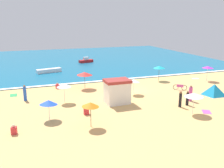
% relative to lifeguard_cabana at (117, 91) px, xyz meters
% --- Properties ---
extents(ground_plane, '(60.00, 60.00, 0.00)m').
position_rel_lifeguard_cabana_xyz_m(ground_plane, '(2.87, 3.99, -1.39)').
color(ground_plane, '#E5B26B').
extents(ocean_water, '(60.00, 44.00, 0.10)m').
position_rel_lifeguard_cabana_xyz_m(ocean_water, '(2.87, 31.99, -1.34)').
color(ocean_water, '#146B93').
rests_on(ocean_water, ground_plane).
extents(wave_breaker_foam, '(57.00, 0.70, 0.01)m').
position_rel_lifeguard_cabana_xyz_m(wave_breaker_foam, '(2.87, 10.29, -1.29)').
color(wave_breaker_foam, white).
rests_on(wave_breaker_foam, ocean_water).
extents(lifeguard_cabana, '(2.79, 2.06, 2.74)m').
position_rel_lifeguard_cabana_xyz_m(lifeguard_cabana, '(0.00, 0.00, 0.00)').
color(lifeguard_cabana, white).
rests_on(lifeguard_cabana, ground_plane).
extents(beach_umbrella_0, '(2.64, 2.64, 2.31)m').
position_rel_lifeguard_cabana_xyz_m(beach_umbrella_0, '(-1.94, 7.28, 0.68)').
color(beach_umbrella_0, '#4C3823').
rests_on(beach_umbrella_0, ground_plane).
extents(beach_umbrella_1, '(1.93, 1.92, 2.18)m').
position_rel_lifeguard_cabana_xyz_m(beach_umbrella_1, '(5.99, -5.56, 0.57)').
color(beach_umbrella_1, silver).
rests_on(beach_umbrella_1, ground_plane).
extents(beach_umbrella_2, '(1.98, 1.98, 2.28)m').
position_rel_lifeguard_cabana_xyz_m(beach_umbrella_2, '(-4.43, -5.14, 0.65)').
color(beach_umbrella_2, '#4C3823').
rests_on(beach_umbrella_2, ground_plane).
extents(beach_umbrella_3, '(2.22, 2.22, 2.30)m').
position_rel_lifeguard_cabana_xyz_m(beach_umbrella_3, '(16.71, 5.22, 0.74)').
color(beach_umbrella_3, silver).
rests_on(beach_umbrella_3, ground_plane).
extents(beach_umbrella_4, '(2.14, 2.13, 2.33)m').
position_rel_lifeguard_cabana_xyz_m(beach_umbrella_4, '(9.85, 7.86, 0.71)').
color(beach_umbrella_4, '#4C3823').
rests_on(beach_umbrella_4, ground_plane).
extents(beach_umbrella_5, '(2.03, 2.01, 2.00)m').
position_rel_lifeguard_cabana_xyz_m(beach_umbrella_5, '(3.21, 2.60, 0.36)').
color(beach_umbrella_5, silver).
rests_on(beach_umbrella_5, ground_plane).
extents(beach_umbrella_6, '(2.36, 2.36, 1.99)m').
position_rel_lifeguard_cabana_xyz_m(beach_umbrella_6, '(-7.69, -2.28, 0.31)').
color(beach_umbrella_6, silver).
rests_on(beach_umbrella_6, ground_plane).
extents(beach_umbrella_7, '(1.64, 1.64, 2.25)m').
position_rel_lifeguard_cabana_xyz_m(beach_umbrella_7, '(-5.52, 2.27, 0.63)').
color(beach_umbrella_7, silver).
rests_on(beach_umbrella_7, ground_plane).
extents(beach_tent, '(2.83, 2.79, 1.46)m').
position_rel_lifeguard_cabana_xyz_m(beach_tent, '(12.29, -1.37, -0.66)').
color(beach_tent, '#1999D8').
rests_on(beach_tent, ground_plane).
extents(parked_bicycle, '(1.52, 1.10, 0.76)m').
position_rel_lifeguard_cabana_xyz_m(parked_bicycle, '(9.88, 2.28, -1.01)').
color(parked_bicycle, black).
rests_on(parked_bicycle, ground_plane).
extents(beachgoer_2, '(0.48, 0.48, 0.80)m').
position_rel_lifeguard_cabana_xyz_m(beachgoer_2, '(-5.48, 8.53, -1.06)').
color(beachgoer_2, red).
rests_on(beachgoer_2, ground_plane).
extents(beachgoer_3, '(0.41, 0.41, 1.85)m').
position_rel_lifeguard_cabana_xyz_m(beachgoer_3, '(8.25, -2.09, -0.54)').
color(beachgoer_3, '#D84CA5').
rests_on(beachgoer_3, ground_plane).
extents(beachgoer_4, '(0.50, 0.50, 0.86)m').
position_rel_lifeguard_cabana_xyz_m(beachgoer_4, '(-10.78, -4.45, -1.03)').
color(beachgoer_4, red).
rests_on(beachgoer_4, ground_plane).
extents(beachgoer_5, '(0.31, 0.31, 1.62)m').
position_rel_lifeguard_cabana_xyz_m(beachgoer_5, '(0.56, 4.50, -0.60)').
color(beachgoer_5, black).
rests_on(beachgoer_5, ground_plane).
extents(beachgoer_7, '(0.41, 0.41, 1.62)m').
position_rel_lifeguard_cabana_xyz_m(beachgoer_7, '(7.01, -3.23, -0.61)').
color(beachgoer_7, black).
rests_on(beachgoer_7, ground_plane).
extents(beachgoer_8, '(0.43, 0.43, 1.79)m').
position_rel_lifeguard_cabana_xyz_m(beachgoer_8, '(5.93, -3.46, -0.52)').
color(beachgoer_8, black).
rests_on(beachgoer_8, ground_plane).
extents(beachgoer_9, '(0.51, 0.51, 0.89)m').
position_rel_lifeguard_cabana_xyz_m(beachgoer_9, '(-4.09, -2.12, -1.02)').
color(beachgoer_9, red).
rests_on(beachgoer_9, ground_plane).
extents(beachgoer_10, '(0.41, 0.41, 1.87)m').
position_rel_lifeguard_cabana_xyz_m(beachgoer_10, '(-9.72, 4.48, -0.52)').
color(beachgoer_10, blue).
rests_on(beachgoer_10, ground_plane).
extents(beach_towel_0, '(1.29, 1.44, 0.01)m').
position_rel_lifeguard_cabana_xyz_m(beach_towel_0, '(7.64, -5.65, -1.39)').
color(beach_towel_0, '#D84CA5').
rests_on(beach_towel_0, ground_plane).
extents(beach_towel_1, '(0.84, 1.37, 0.01)m').
position_rel_lifeguard_cabana_xyz_m(beach_towel_1, '(-11.08, 7.18, -1.39)').
color(beach_towel_1, green).
rests_on(beach_towel_1, ground_plane).
extents(beach_towel_2, '(1.25, 1.03, 0.01)m').
position_rel_lifeguard_cabana_xyz_m(beach_towel_2, '(16.06, 7.03, -1.39)').
color(beach_towel_2, white).
rests_on(beach_towel_2, ground_plane).
extents(small_boat_0, '(4.42, 1.98, 0.66)m').
position_rel_lifeguard_cabana_xyz_m(small_boat_0, '(-5.48, 19.28, -0.97)').
color(small_boat_0, white).
rests_on(small_boat_0, ocean_water).
extents(small_boat_1, '(3.24, 1.71, 1.16)m').
position_rel_lifeguard_cabana_xyz_m(small_boat_1, '(3.21, 27.36, -0.91)').
color(small_boat_1, red).
rests_on(small_boat_1, ocean_water).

